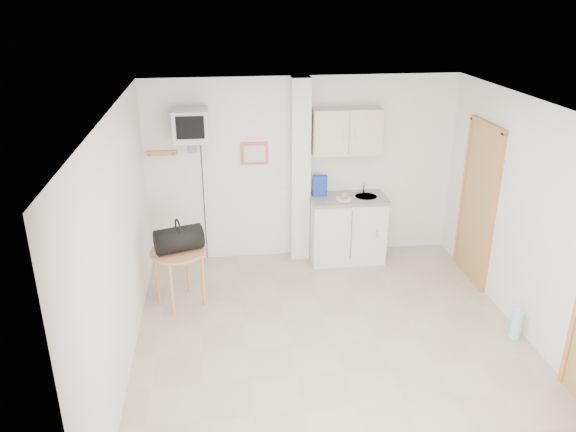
{
  "coord_description": "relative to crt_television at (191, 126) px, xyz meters",
  "views": [
    {
      "loc": [
        -1.13,
        -4.96,
        3.53
      ],
      "look_at": [
        -0.41,
        0.6,
        1.25
      ],
      "focal_mm": 35.0,
      "sensor_mm": 36.0,
      "label": 1
    }
  ],
  "objects": [
    {
      "name": "ground",
      "position": [
        1.45,
        -2.02,
        -1.94
      ],
      "size": [
        4.5,
        4.5,
        0.0
      ],
      "primitive_type": "plane",
      "color": "#B3A28F",
      "rests_on": "ground"
    },
    {
      "name": "round_table",
      "position": [
        -0.2,
        -0.98,
        -1.32
      ],
      "size": [
        0.65,
        0.65,
        0.7
      ],
      "rotation": [
        0.0,
        0.0,
        -0.28
      ],
      "color": "tan",
      "rests_on": "ground"
    },
    {
      "name": "duffel_bag",
      "position": [
        -0.18,
        -0.99,
        -1.08
      ],
      "size": [
        0.6,
        0.45,
        0.4
      ],
      "rotation": [
        0.0,
        0.0,
        0.32
      ],
      "color": "black",
      "rests_on": "round_table"
    },
    {
      "name": "kitchenette",
      "position": [
        2.02,
        -0.02,
        -1.13
      ],
      "size": [
        1.03,
        0.58,
        2.1
      ],
      "color": "silver",
      "rests_on": "ground"
    },
    {
      "name": "water_bottle",
      "position": [
        3.43,
        -2.17,
        -1.77
      ],
      "size": [
        0.12,
        0.12,
        0.36
      ],
      "color": "#ACCBE1",
      "rests_on": "ground"
    },
    {
      "name": "crt_television",
      "position": [
        0.0,
        0.0,
        0.0
      ],
      "size": [
        0.44,
        0.45,
        2.15
      ],
      "color": "slate",
      "rests_on": "ground"
    },
    {
      "name": "room_envelope",
      "position": [
        1.69,
        -1.93,
        -0.4
      ],
      "size": [
        4.24,
        4.54,
        2.55
      ],
      "color": "white",
      "rests_on": "ground"
    }
  ]
}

